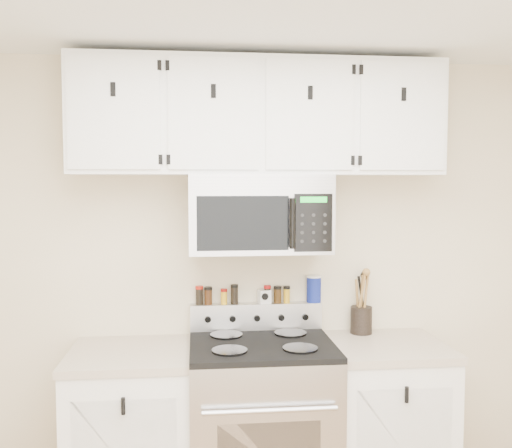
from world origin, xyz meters
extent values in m
cube|color=#C3B392|center=(0.00, 1.75, 1.25)|extent=(3.50, 0.01, 2.50)
cube|color=#B7B7BA|center=(0.00, 1.43, 0.46)|extent=(0.76, 0.65, 0.92)
cube|color=black|center=(0.00, 1.43, 0.94)|extent=(0.76, 0.65, 0.03)
cube|color=#B7B7BA|center=(0.00, 1.71, 1.03)|extent=(0.76, 0.08, 0.15)
cylinder|color=black|center=(-0.18, 1.28, 0.96)|extent=(0.18, 0.18, 0.01)
cylinder|color=black|center=(0.18, 1.28, 0.96)|extent=(0.18, 0.18, 0.01)
cylinder|color=black|center=(-0.18, 1.57, 0.96)|extent=(0.18, 0.18, 0.01)
cylinder|color=black|center=(0.18, 1.57, 0.96)|extent=(0.18, 0.18, 0.01)
cube|color=white|center=(-0.69, 1.45, 0.44)|extent=(0.62, 0.60, 0.88)
cube|color=tan|center=(-0.69, 1.45, 0.90)|extent=(0.64, 0.62, 0.04)
cube|color=white|center=(0.69, 1.45, 0.44)|extent=(0.62, 0.60, 0.88)
cube|color=tan|center=(0.69, 1.45, 0.90)|extent=(0.64, 0.62, 0.04)
cube|color=#9E9EA3|center=(0.00, 1.56, 1.63)|extent=(0.76, 0.38, 0.42)
cube|color=#B7B7BA|center=(0.00, 1.36, 1.80)|extent=(0.73, 0.01, 0.08)
cube|color=black|center=(-0.10, 1.36, 1.59)|extent=(0.47, 0.01, 0.28)
cube|color=black|center=(0.26, 1.36, 1.59)|extent=(0.20, 0.01, 0.30)
cylinder|color=black|center=(0.15, 1.33, 1.59)|extent=(0.03, 0.03, 0.26)
cube|color=white|center=(0.00, 1.58, 2.15)|extent=(2.00, 0.33, 0.62)
cube|color=white|center=(-0.75, 1.41, 2.15)|extent=(0.46, 0.01, 0.57)
cube|color=black|center=(-0.75, 1.41, 2.26)|extent=(0.02, 0.01, 0.07)
cube|color=white|center=(-0.25, 1.41, 2.15)|extent=(0.46, 0.01, 0.57)
cube|color=black|center=(-0.25, 1.41, 2.26)|extent=(0.03, 0.01, 0.07)
cube|color=white|center=(0.25, 1.41, 2.15)|extent=(0.46, 0.01, 0.57)
cube|color=black|center=(0.25, 1.41, 2.26)|extent=(0.03, 0.01, 0.07)
cube|color=white|center=(0.75, 1.41, 2.15)|extent=(0.46, 0.01, 0.57)
cube|color=black|center=(0.75, 1.41, 2.26)|extent=(0.02, 0.01, 0.07)
cylinder|color=black|center=(0.61, 1.66, 1.00)|extent=(0.13, 0.13, 0.16)
cylinder|color=olive|center=(0.61, 1.66, 1.12)|extent=(0.01, 0.01, 0.29)
cylinder|color=olive|center=(0.63, 1.65, 1.13)|extent=(0.01, 0.01, 0.31)
cylinder|color=olive|center=(0.59, 1.67, 1.11)|extent=(0.01, 0.01, 0.27)
cylinder|color=black|center=(0.62, 1.68, 1.11)|extent=(0.01, 0.01, 0.28)
cylinder|color=olive|center=(0.60, 1.64, 1.12)|extent=(0.01, 0.01, 0.30)
cube|color=white|center=(0.05, 1.71, 1.14)|extent=(0.08, 0.07, 0.08)
cylinder|color=navy|center=(0.34, 1.71, 1.17)|extent=(0.08, 0.08, 0.15)
cylinder|color=white|center=(0.34, 1.71, 1.25)|extent=(0.09, 0.09, 0.01)
cylinder|color=black|center=(-0.33, 1.71, 1.15)|extent=(0.04, 0.04, 0.09)
cylinder|color=#B41A0D|center=(-0.33, 1.71, 1.20)|extent=(0.04, 0.04, 0.02)
cylinder|color=#3A1F0D|center=(-0.28, 1.71, 1.14)|extent=(0.04, 0.04, 0.08)
cylinder|color=black|center=(-0.28, 1.71, 1.19)|extent=(0.05, 0.05, 0.02)
cylinder|color=gold|center=(-0.19, 1.71, 1.14)|extent=(0.04, 0.04, 0.07)
cylinder|color=#96110B|center=(-0.19, 1.71, 1.18)|extent=(0.04, 0.04, 0.02)
cylinder|color=black|center=(-0.13, 1.71, 1.15)|extent=(0.04, 0.04, 0.10)
cylinder|color=black|center=(-0.13, 1.71, 1.20)|extent=(0.04, 0.04, 0.02)
cylinder|color=black|center=(0.07, 1.71, 1.14)|extent=(0.04, 0.04, 0.09)
cylinder|color=#9B0B0C|center=(0.07, 1.71, 1.19)|extent=(0.04, 0.04, 0.02)
cylinder|color=#3B250E|center=(0.13, 1.71, 1.14)|extent=(0.04, 0.04, 0.08)
cylinder|color=black|center=(0.13, 1.71, 1.19)|extent=(0.05, 0.05, 0.02)
cylinder|color=gold|center=(0.18, 1.71, 1.14)|extent=(0.04, 0.04, 0.08)
cylinder|color=black|center=(0.18, 1.71, 1.19)|extent=(0.04, 0.04, 0.02)
camera|label=1|loc=(-0.34, -1.53, 1.79)|focal=40.00mm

